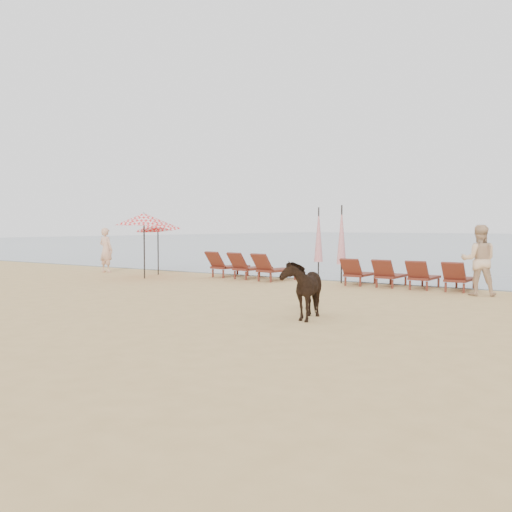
{
  "coord_description": "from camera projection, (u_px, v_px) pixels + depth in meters",
  "views": [
    {
      "loc": [
        8.93,
        -7.92,
        1.92
      ],
      "look_at": [
        0.0,
        5.0,
        1.1
      ],
      "focal_mm": 40.0,
      "sensor_mm": 36.0,
      "label": 1
    }
  ],
  "objects": [
    {
      "name": "umbrella_open_left_a",
      "position": [
        144.0,
        219.0,
        20.85
      ],
      "size": [
        2.13,
        2.13,
        2.42
      ],
      "rotation": [
        0.0,
        0.0,
        0.17
      ],
      "color": "black",
      "rests_on": "ground"
    },
    {
      "name": "beachgoer_left",
      "position": [
        106.0,
        250.0,
        23.72
      ],
      "size": [
        0.69,
        0.47,
        1.86
      ],
      "primitive_type": "imported",
      "rotation": [
        0.0,
        0.0,
        3.17
      ],
      "color": "#D7A386",
      "rests_on": "ground"
    },
    {
      "name": "umbrella_closed_right",
      "position": [
        319.0,
        235.0,
        20.52
      ],
      "size": [
        0.32,
        0.32,
        2.6
      ],
      "rotation": [
        0.0,
        0.0,
        -0.43
      ],
      "color": "black",
      "rests_on": "ground"
    },
    {
      "name": "beachgoer_right_a",
      "position": [
        479.0,
        260.0,
        15.77
      ],
      "size": [
        1.14,
        1.01,
        1.96
      ],
      "primitive_type": "imported",
      "rotation": [
        0.0,
        0.0,
        3.46
      ],
      "color": "#D4AC84",
      "rests_on": "ground"
    },
    {
      "name": "ground",
      "position": [
        117.0,
        320.0,
        11.68
      ],
      "size": [
        120.0,
        120.0,
        0.0
      ],
      "primitive_type": "plane",
      "color": "tan",
      "rests_on": "ground"
    },
    {
      "name": "umbrella_open_left_b",
      "position": [
        158.0,
        225.0,
        22.53
      ],
      "size": [
        1.8,
        1.83,
        2.29
      ],
      "rotation": [
        0.0,
        0.0,
        -0.3
      ],
      "color": "black",
      "rests_on": "ground"
    },
    {
      "name": "cow",
      "position": [
        303.0,
        289.0,
        11.86
      ],
      "size": [
        1.08,
        1.6,
        1.24
      ],
      "primitive_type": "imported",
      "rotation": [
        0.0,
        0.0,
        0.31
      ],
      "color": "black",
      "rests_on": "ground"
    },
    {
      "name": "lounger_cluster_right",
      "position": [
        405.0,
        275.0,
        17.65
      ],
      "size": [
        3.84,
        1.68,
        0.61
      ],
      "rotation": [
        0.0,
        0.0,
        0.02
      ],
      "color": "#602817",
      "rests_on": "ground"
    },
    {
      "name": "lounger_cluster_left",
      "position": [
        248.0,
        266.0,
        20.75
      ],
      "size": [
        3.25,
        2.19,
        0.67
      ],
      "rotation": [
        0.0,
        0.0,
        -0.14
      ],
      "color": "#602817",
      "rests_on": "ground"
    },
    {
      "name": "umbrella_closed_left",
      "position": [
        342.0,
        235.0,
        19.11
      ],
      "size": [
        0.32,
        0.32,
        2.63
      ],
      "rotation": [
        0.0,
        0.0,
        -0.42
      ],
      "color": "black",
      "rests_on": "ground"
    }
  ]
}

